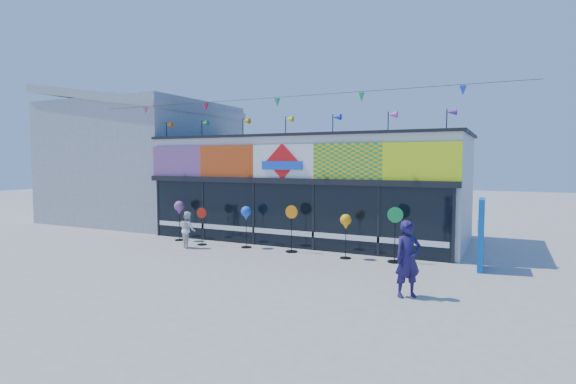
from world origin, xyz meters
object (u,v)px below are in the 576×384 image
Objects in this scene: spinner_3 at (292,227)px; adult_man at (408,259)px; spinner_1 at (202,225)px; spinner_5 at (395,233)px; blue_sign at (481,234)px; spinner_4 at (346,223)px; spinner_2 at (246,214)px; child at (188,230)px; spinner_0 at (179,209)px.

adult_man is (4.58, -3.40, 0.03)m from spinner_3.
spinner_5 reaches higher than spinner_1.
adult_man is (-1.36, -3.54, -0.15)m from blue_sign.
spinner_5 is 0.97× the size of adult_man.
blue_sign is 5.94m from spinner_3.
spinner_4 is 4.16m from adult_man.
spinner_5 is at bearing -0.05° from spinner_2.
adult_man is 1.35× the size of child.
child is at bearing -172.82° from spinner_5.
adult_man is (2.59, -3.24, -0.26)m from spinner_4.
spinner_0 is 3.11m from spinner_2.
blue_sign is 1.16× the size of adult_man.
adult_man is (9.49, -3.50, -0.36)m from spinner_0.
spinner_4 is at bearing -177.41° from blue_sign.
child is (-8.26, 2.48, -0.23)m from adult_man.
blue_sign is 10.85m from spinner_0.
spinner_4 is (6.90, -0.26, -0.10)m from spinner_0.
adult_man is at bearing -20.25° from spinner_0.
blue_sign is at bearing 4.32° from spinner_4.
spinner_1 is at bearing -170.90° from spinner_2.
spinner_1 is 5.55m from spinner_4.
spinner_0 is at bearing 164.13° from spinner_1.
spinner_0 is at bearing 177.88° from spinner_4.
spinner_0 is at bearing 178.83° from spinner_3.
spinner_2 is (3.11, -0.11, -0.05)m from spinner_0.
spinner_4 is 1.09× the size of child.
adult_man is (1.06, -3.39, -0.02)m from spinner_5.
blue_sign reaches higher than spinner_2.
spinner_4 is 1.56m from spinner_5.
spinner_2 is 3.79m from spinner_4.
spinner_0 is at bearing 178.02° from spinner_2.
adult_man reaches higher than spinner_4.
blue_sign is at bearing -139.82° from child.
spinner_4 is at bearing -2.12° from spinner_0.
adult_man reaches higher than spinner_5.
spinner_3 is at bearing 179.80° from spinner_5.
child is (-7.21, -0.91, -0.25)m from spinner_5.
blue_sign is 1.37× the size of spinner_2.
spinner_2 is (1.75, 0.28, 0.46)m from spinner_1.
spinner_1 is 1.06× the size of child.
spinner_1 is 0.65m from child.
adult_man is at bearing -20.96° from spinner_1.
spinner_4 is at bearing -2.24° from spinner_2.
adult_man reaches higher than spinner_1.
spinner_0 reaches higher than child.
child is (-3.69, -0.92, -0.20)m from spinner_3.
spinner_4 is at bearing 86.03° from adult_man.
spinner_4 is at bearing 1.36° from spinner_1.
spinner_1 is (-9.48, -0.43, -0.30)m from blue_sign.
spinner_1 is 0.97× the size of spinner_4.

